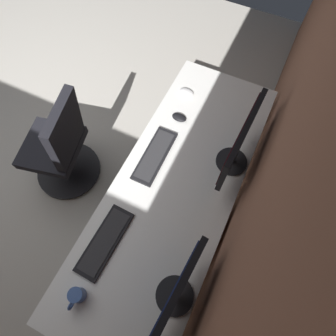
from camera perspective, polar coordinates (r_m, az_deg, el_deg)
The scene contains 12 objects.
floor_plane at distance 3.13m, azimuth -28.15°, elevation 6.02°, with size 5.61×5.61×0.00m, color #B2ADA3.
wall_back at distance 1.27m, azimuth 22.40°, elevation 2.15°, with size 5.27×0.10×2.60m, color brown.
desk at distance 1.79m, azimuth 1.45°, elevation -4.56°, with size 2.00×0.73×0.73m.
drawer_pedestal at distance 2.07m, azimuth 1.16°, elevation -9.51°, with size 0.40×0.51×0.69m.
monitor_primary at distance 1.64m, azimuth 14.36°, elevation 5.08°, with size 0.54×0.20×0.42m.
monitor_secondary at distance 1.35m, azimuth 1.48°, elevation -24.35°, with size 0.49×0.20×0.45m.
keyboard_main at distance 1.81m, azimuth -2.72°, elevation 2.57°, with size 0.42×0.14×0.02m.
keyboard_spare at distance 1.66m, azimuth -12.77°, elevation -14.40°, with size 0.42×0.15×0.02m.
mouse_main at distance 2.10m, azimuth 3.82°, elevation 15.22°, with size 0.06×0.10×0.03m, color silver.
mouse_spare at distance 1.96m, azimuth 2.29°, elevation 10.26°, with size 0.06×0.10×0.03m, color black.
coffee_mug at distance 1.63m, azimuth -18.10°, elevation -23.49°, with size 0.12×0.08×0.09m.
office_chair at distance 2.31m, azimuth -20.97°, elevation 3.63°, with size 0.56×0.59×0.97m.
Camera 1 is at (0.70, 1.96, 2.34)m, focal length 29.91 mm.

